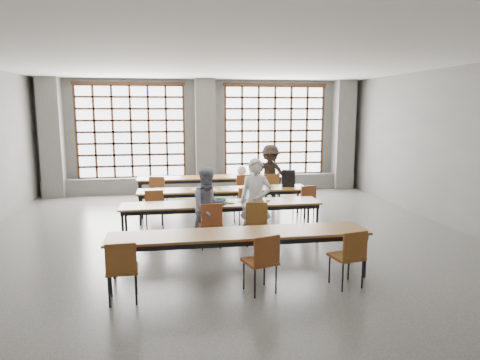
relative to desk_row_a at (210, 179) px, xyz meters
name	(u,v)px	position (x,y,z in m)	size (l,w,h in m)	color
floor	(228,242)	(0.00, -3.69, -0.66)	(11.00, 11.00, 0.00)	#51514E
ceiling	(227,59)	(0.00, -3.69, 2.84)	(11.00, 11.00, 0.00)	silver
wall_back	(205,136)	(0.00, 1.81, 1.09)	(10.00, 10.00, 0.00)	#5A5A58
wall_front	(338,240)	(0.00, -9.19, 1.09)	(10.00, 10.00, 0.00)	#5A5A58
wall_right	(464,150)	(5.00, -3.69, 1.09)	(11.00, 11.00, 0.00)	#5A5A58
column_left	(52,138)	(-4.50, 1.53, 1.09)	(0.60, 0.55, 3.50)	#595956
column_mid	(205,137)	(0.00, 1.53, 1.09)	(0.60, 0.55, 3.50)	#595956
column_right	(343,135)	(4.50, 1.53, 1.09)	(0.60, 0.55, 3.50)	#595956
window_left	(131,132)	(-2.25, 1.73, 1.24)	(3.32, 0.12, 3.00)	white
window_right	(275,131)	(2.25, 1.73, 1.24)	(3.32, 0.12, 3.00)	white
sill_ledge	(206,184)	(0.00, 1.61, -0.41)	(9.80, 0.35, 0.50)	#595956
desk_row_a	(210,179)	(0.00, 0.00, 0.00)	(4.00, 0.70, 0.73)	brown
desk_row_b	(223,191)	(0.14, -1.86, 0.00)	(4.00, 0.70, 0.73)	brown
desk_row_c	(222,206)	(-0.08, -3.37, 0.00)	(4.00, 0.70, 0.73)	brown
desk_row_d	(240,236)	(-0.05, -5.50, 0.00)	(4.00, 0.70, 0.73)	brown
chair_back_left	(158,189)	(-1.42, -0.63, -0.13)	(0.50, 0.50, 0.88)	brown
chair_back_mid	(243,187)	(0.81, -0.63, -0.13)	(0.47, 0.47, 0.88)	maroon
chair_back_right	(271,186)	(1.60, -0.63, -0.13)	(0.43, 0.44, 0.88)	brown
chair_mid_left	(154,205)	(-1.45, -2.49, -0.13)	(0.46, 0.46, 0.88)	brown
chair_mid_centre	(245,202)	(0.56, -2.49, -0.13)	(0.49, 0.49, 0.88)	brown
chair_mid_right	(305,200)	(1.96, -2.49, -0.13)	(0.52, 0.52, 0.88)	maroon
chair_front_left	(210,221)	(-0.37, -4.00, -0.13)	(0.47, 0.47, 0.88)	brown
chair_front_right	(256,219)	(0.51, -4.00, -0.13)	(0.48, 0.48, 0.88)	brown
chair_near_left	(122,265)	(-1.75, -6.13, -0.13)	(0.44, 0.45, 0.88)	brown
chair_near_mid	(263,257)	(0.17, -6.12, -0.13)	(0.52, 0.53, 0.88)	brown
chair_near_right	(350,253)	(1.47, -6.13, -0.13)	(0.50, 0.50, 0.88)	brown
student_male	(256,202)	(0.52, -3.87, 0.17)	(0.61, 0.40, 1.67)	silver
student_female	(209,207)	(-0.38, -3.87, 0.09)	(0.74, 0.57, 1.52)	#1A234F
student_back	(270,175)	(1.60, -0.50, 0.15)	(1.06, 0.61, 1.64)	black
laptop_front	(249,198)	(0.50, -3.27, 0.13)	(0.46, 0.44, 0.26)	silver
laptop_back	(256,173)	(1.33, 0.11, 0.13)	(0.44, 0.41, 0.26)	#B8B8BD
mouse	(268,200)	(0.87, -3.39, 0.08)	(0.10, 0.06, 0.04)	silver
green_box	(219,200)	(-0.13, -3.29, 0.11)	(0.25, 0.09, 0.09)	#2C863D
phone	(231,203)	(0.10, -3.47, 0.07)	(0.13, 0.06, 0.01)	black
paper_sheet_a	(198,189)	(-0.46, -1.81, 0.07)	(0.30, 0.21, 0.00)	white
paper_sheet_b	(211,189)	(-0.16, -1.91, 0.07)	(0.30, 0.21, 0.00)	silver
paper_sheet_c	(228,189)	(0.24, -1.86, 0.07)	(0.30, 0.21, 0.00)	white
backpack	(288,178)	(1.74, -1.81, 0.27)	(0.32, 0.20, 0.40)	black
plastic_bag	(242,171)	(0.90, 0.05, 0.21)	(0.26, 0.21, 0.29)	silver
red_pouch	(122,266)	(-1.75, -6.05, -0.16)	(0.20, 0.08, 0.06)	#B51621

